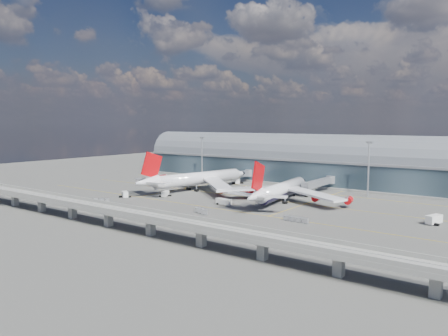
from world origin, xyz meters
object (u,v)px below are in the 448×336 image
Objects in this scene: service_truck_0 at (165,194)px; cargo_train_0 at (102,201)px; airliner_right at (280,190)px; cargo_train_1 at (201,211)px; service_truck_4 at (307,191)px; service_truck_5 at (238,181)px; airliner_left at (195,179)px; floodlight_mast_left at (202,157)px; cargo_train_2 at (296,220)px; service_truck_3 at (434,219)px; service_truck_1 at (125,194)px; floodlight_mast_right at (368,167)px; service_truck_2 at (224,202)px.

service_truck_0 is 29.73m from cargo_train_0.
airliner_right reaches higher than service_truck_0.
service_truck_4 is at bearing -30.83° from cargo_train_1.
airliner_left is at bearing -129.42° from service_truck_5.
floodlight_mast_left is 63.06m from service_truck_0.
cargo_train_1 is (-11.37, -67.31, -0.45)m from service_truck_4.
cargo_train_2 is at bearing -76.10° from service_truck_5.
service_truck_0 is 0.89× the size of service_truck_3.
airliner_left is 37.47m from service_truck_1.
floodlight_mast_right reaches higher than service_truck_5.
service_truck_3 is at bearing -44.45° from cargo_train_0.
service_truck_2 is at bearing -93.65° from service_truck_5.
airliner_left reaches higher than cargo_train_2.
cargo_train_2 is at bearing -60.23° from airliner_right.
airliner_left is 56.01m from service_truck_4.
cargo_train_0 is (13.54, -84.44, -12.74)m from floodlight_mast_left.
service_truck_0 is at bearing 94.62° from service_truck_2.
service_truck_5 is 0.89× the size of cargo_train_1.
service_truck_4 reaches higher than service_truck_0.
airliner_right reaches higher than service_truck_2.
service_truck_0 is at bearing 77.33° from cargo_train_2.
floodlight_mast_left reaches higher than service_truck_4.
airliner_left is 7.00× the size of cargo_train_2.
service_truck_3 is (125.34, 27.16, 0.19)m from service_truck_1.
service_truck_1 is 50.94m from cargo_train_1.
cargo_train_1 is (61.89, -76.01, -12.75)m from floodlight_mast_left.
floodlight_mast_right is at bearing -30.76° from service_truck_2.
cargo_train_0 is 0.99× the size of cargo_train_1.
service_truck_1 is at bearing -141.85° from floodlight_mast_right.
service_truck_2 is at bearing -22.18° from airliner_left.
service_truck_2 is at bearing -137.65° from airliner_right.
service_truck_5 reaches higher than service_truck_1.
service_truck_3 is at bearing -34.09° from service_truck_4.
floodlight_mast_right is 0.37× the size of airliner_left.
cargo_train_2 is (-2.57, -67.30, -12.78)m from floodlight_mast_right.
service_truck_4 is 68.27m from cargo_train_1.
airliner_right reaches higher than cargo_train_0.
floodlight_mast_left is at bearing 142.98° from service_truck_5.
service_truck_4 is 46.27m from service_truck_5.
service_truck_2 is 0.97× the size of cargo_train_1.
service_truck_3 is at bearing -17.26° from floodlight_mast_left.
cargo_train_0 is 0.76× the size of cargo_train_2.
service_truck_1 is at bearing 61.56° from cargo_train_1.
floodlight_mast_right is 0.40× the size of airliner_right.
cargo_train_1 is at bearing -52.94° from service_truck_0.
service_truck_1 is 128.25m from service_truck_3.
floodlight_mast_right reaches higher than service_truck_3.
service_truck_0 is at bearing -167.09° from airliner_right.
service_truck_0 is (0.65, -22.20, -4.80)m from airliner_left.
service_truck_1 is 69.61m from service_truck_5.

